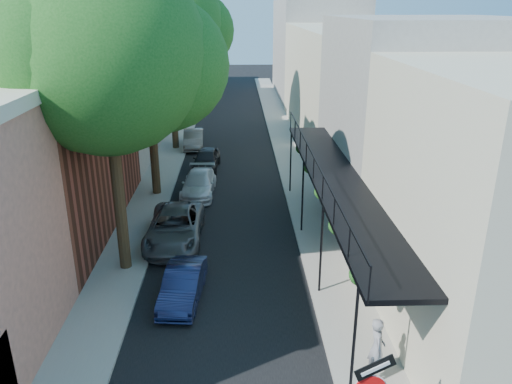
{
  "coord_description": "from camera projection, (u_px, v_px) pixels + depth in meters",
  "views": [
    {
      "loc": [
        0.52,
        -7.01,
        9.46
      ],
      "look_at": [
        1.2,
        10.74,
        2.8
      ],
      "focal_mm": 35.0,
      "sensor_mm": 36.0,
      "label": 1
    }
  ],
  "objects": [
    {
      "name": "parked_car_e",
      "position": [
        206.0,
        159.0,
        30.53
      ],
      "size": [
        1.74,
        3.8,
        1.26
      ],
      "primitive_type": "imported",
      "rotation": [
        0.0,
        0.0,
        -0.07
      ],
      "color": "black",
      "rests_on": "ground"
    },
    {
      "name": "oak_mid",
      "position": [
        156.0,
        58.0,
        24.31
      ],
      "size": [
        6.6,
        6.0,
        10.2
      ],
      "color": "#352515",
      "rests_on": "ground"
    },
    {
      "name": "oak_near",
      "position": [
        120.0,
        56.0,
        16.57
      ],
      "size": [
        7.48,
        6.8,
        11.42
      ],
      "color": "#352515",
      "rests_on": "ground"
    },
    {
      "name": "sidewalk_right",
      "position": [
        283.0,
        137.0,
        38.05
      ],
      "size": [
        2.0,
        64.0,
        0.12
      ],
      "primitive_type": "cube",
      "color": "gray",
      "rests_on": "ground"
    },
    {
      "name": "sidewalk_left",
      "position": [
        178.0,
        138.0,
        37.76
      ],
      "size": [
        2.0,
        64.0,
        0.12
      ],
      "primitive_type": "cube",
      "color": "gray",
      "rests_on": "ground"
    },
    {
      "name": "road_surface",
      "position": [
        231.0,
        138.0,
        37.93
      ],
      "size": [
        6.0,
        64.0,
        0.01
      ],
      "primitive_type": "cube",
      "color": "black",
      "rests_on": "ground"
    },
    {
      "name": "pedestrian",
      "position": [
        377.0,
        348.0,
        13.12
      ],
      "size": [
        0.45,
        0.66,
        1.77
      ],
      "primitive_type": "imported",
      "rotation": [
        0.0,
        0.0,
        1.53
      ],
      "color": "gray",
      "rests_on": "sidewalk_right"
    },
    {
      "name": "parked_car_d",
      "position": [
        199.0,
        184.0,
        26.4
      ],
      "size": [
        1.84,
        4.17,
        1.19
      ],
      "primitive_type": "imported",
      "rotation": [
        0.0,
        0.0,
        -0.04
      ],
      "color": "silver",
      "rests_on": "ground"
    },
    {
      "name": "buildings_left",
      "position": [
        96.0,
        75.0,
        34.7
      ],
      "size": [
        10.1,
        59.1,
        12.0
      ],
      "color": "tan",
      "rests_on": "ground"
    },
    {
      "name": "oak_far",
      "position": [
        176.0,
        25.0,
        32.35
      ],
      "size": [
        7.7,
        7.0,
        11.9
      ],
      "color": "#352515",
      "rests_on": "ground"
    },
    {
      "name": "parked_car_b",
      "position": [
        183.0,
        285.0,
        16.92
      ],
      "size": [
        1.49,
        3.52,
        1.13
      ],
      "primitive_type": "imported",
      "rotation": [
        0.0,
        0.0,
        -0.09
      ],
      "color": "#141B40",
      "rests_on": "ground"
    },
    {
      "name": "buildings_right",
      "position": [
        353.0,
        79.0,
        36.22
      ],
      "size": [
        9.8,
        55.0,
        10.0
      ],
      "color": "beige",
      "rests_on": "ground"
    },
    {
      "name": "parked_car_c",
      "position": [
        175.0,
        227.0,
        21.02
      ],
      "size": [
        2.28,
        4.9,
        1.36
      ],
      "primitive_type": "imported",
      "rotation": [
        0.0,
        0.0,
        -0.0
      ],
      "color": "#515358",
      "rests_on": "ground"
    },
    {
      "name": "parked_car_f",
      "position": [
        193.0,
        139.0,
        35.12
      ],
      "size": [
        1.55,
        3.89,
        1.26
      ],
      "primitive_type": "imported",
      "rotation": [
        0.0,
        0.0,
        0.06
      ],
      "color": "slate",
      "rests_on": "ground"
    }
  ]
}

